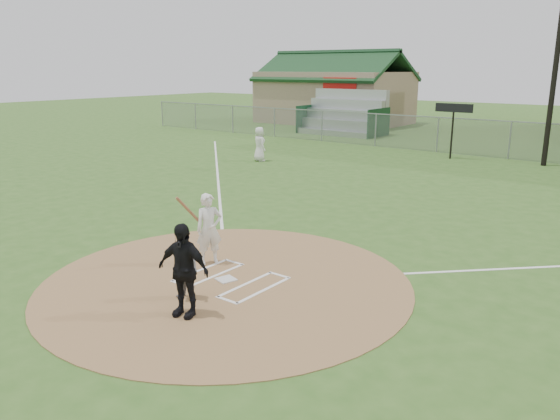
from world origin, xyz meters
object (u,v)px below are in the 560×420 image
Objects in this scene: catcher at (187,273)px; umpire at (183,270)px; home_plate at (226,279)px; batter_at_plate at (209,229)px; ondeck_player at (259,144)px.

umpire is at bearing -54.29° from catcher.
umpire is (0.50, -0.53, 0.35)m from catcher.
catcher reaches higher than home_plate.
batter_at_plate is at bearing 110.89° from umpire.
batter_at_plate is (-1.08, 0.56, 0.88)m from home_plate.
home_plate is 2.14m from umpire.
umpire is 2.93m from batter_at_plate.
ondeck_player reaches higher than catcher.
home_plate is at bearing -27.53° from batter_at_plate.
home_plate is 16.64m from ondeck_player.
ondeck_player is at bearing 127.20° from home_plate.
catcher is 2.23m from batter_at_plate.
catcher is at bearing 118.86° from umpire.
batter_at_plate is (-1.69, 2.39, -0.05)m from umpire.
batter_at_plate reaches higher than home_plate.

